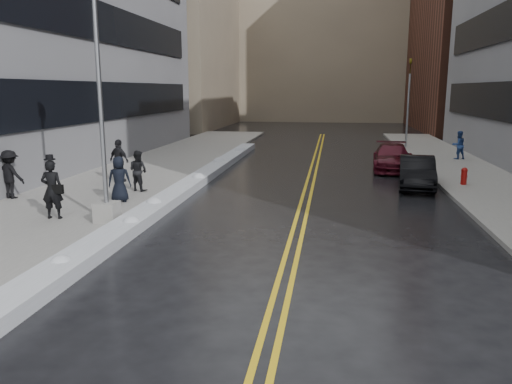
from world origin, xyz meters
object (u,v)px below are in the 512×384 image
at_px(pedestrian_fedora, 52,189).
at_px(pedestrian_e, 10,174).
at_px(pedestrian_b, 138,171).
at_px(car_black, 417,172).
at_px(pedestrian_c, 119,179).
at_px(traffic_signal, 408,100).
at_px(car_maroon, 392,157).
at_px(pedestrian_east, 459,145).
at_px(pedestrian_d, 119,161).
at_px(fire_hydrant, 464,175).
at_px(lamppost, 103,144).

bearing_deg(pedestrian_fedora, pedestrian_e, -45.70).
relative_size(pedestrian_b, car_black, 0.40).
bearing_deg(car_black, pedestrian_c, -148.85).
xyz_separation_m(pedestrian_fedora, pedestrian_b, (0.97, 4.55, -0.12)).
xyz_separation_m(traffic_signal, car_black, (-1.49, -14.27, -2.73)).
distance_m(pedestrian_e, car_black, 16.11).
bearing_deg(pedestrian_b, pedestrian_c, 112.16).
bearing_deg(pedestrian_e, car_maroon, -133.92).
xyz_separation_m(traffic_signal, pedestrian_c, (-12.55, -19.35, -2.43)).
height_order(pedestrian_c, car_black, pedestrian_c).
relative_size(pedestrian_east, car_black, 0.40).
bearing_deg(car_black, pedestrian_east, 73.36).
distance_m(traffic_signal, car_maroon, 10.20).
distance_m(pedestrian_b, car_maroon, 13.16).
bearing_deg(pedestrian_fedora, car_maroon, -140.55).
xyz_separation_m(pedestrian_d, car_black, (12.70, 1.33, -0.41)).
height_order(pedestrian_b, pedestrian_d, pedestrian_d).
xyz_separation_m(pedestrian_b, pedestrian_d, (-1.55, 1.75, 0.12)).
distance_m(fire_hydrant, pedestrian_d, 14.79).
relative_size(lamppost, pedestrian_east, 4.71).
xyz_separation_m(pedestrian_c, pedestrian_d, (-1.64, 3.74, 0.10)).
bearing_deg(pedestrian_c, car_black, -171.14).
distance_m(lamppost, traffic_signal, 24.98).
xyz_separation_m(lamppost, pedestrian_d, (-2.39, 6.40, -1.46)).
bearing_deg(car_maroon, traffic_signal, 82.22).
distance_m(car_black, car_maroon, 4.68).
bearing_deg(pedestrian_fedora, car_black, -154.94).
distance_m(pedestrian_e, pedestrian_east, 23.27).
height_order(traffic_signal, pedestrian_c, traffic_signal).
bearing_deg(traffic_signal, pedestrian_b, -126.07).
distance_m(lamppost, pedestrian_east, 21.42).
xyz_separation_m(lamppost, pedestrian_c, (-0.75, 2.65, -1.56)).
distance_m(pedestrian_d, car_maroon, 13.59).
xyz_separation_m(pedestrian_e, pedestrian_east, (18.89, 13.59, -0.09)).
distance_m(pedestrian_c, pedestrian_east, 19.97).
relative_size(pedestrian_c, pedestrian_d, 0.89).
bearing_deg(pedestrian_c, lamppost, 89.97).
xyz_separation_m(lamppost, traffic_signal, (11.80, 22.00, 0.87)).
xyz_separation_m(traffic_signal, car_maroon, (-1.99, -9.62, -2.73)).
bearing_deg(pedestrian_fedora, traffic_signal, -128.99).
relative_size(traffic_signal, car_black, 1.48).
relative_size(pedestrian_c, pedestrian_east, 1.02).
bearing_deg(pedestrian_east, lamppost, 29.82).
distance_m(traffic_signal, pedestrian_fedora, 25.89).
bearing_deg(car_black, traffic_signal, 90.55).
relative_size(pedestrian_b, pedestrian_d, 0.87).
height_order(pedestrian_fedora, pedestrian_b, pedestrian_fedora).
distance_m(pedestrian_d, pedestrian_e, 4.58).
xyz_separation_m(pedestrian_fedora, pedestrian_e, (-3.15, 2.51, -0.03)).
relative_size(lamppost, pedestrian_d, 4.12).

